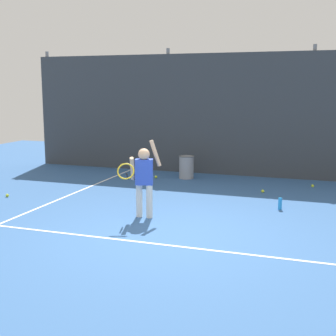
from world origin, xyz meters
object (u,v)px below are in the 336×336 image
at_px(tennis_player, 143,176).
at_px(tennis_ball_3, 313,186).
at_px(ball_hopper, 186,167).
at_px(tennis_ball_0, 156,177).
at_px(water_bottle, 280,204).
at_px(tennis_ball_5, 263,191).
at_px(tennis_ball_1, 7,195).

relative_size(tennis_player, tennis_ball_3, 20.46).
height_order(ball_hopper, tennis_ball_0, ball_hopper).
xyz_separation_m(tennis_ball_0, tennis_ball_3, (3.71, 0.16, 0.00)).
bearing_deg(tennis_ball_0, tennis_player, -72.88).
distance_m(tennis_player, ball_hopper, 3.65).
relative_size(water_bottle, tennis_ball_5, 3.33).
relative_size(tennis_player, tennis_ball_1, 20.46).
distance_m(water_bottle, tennis_ball_1, 5.47).
height_order(tennis_player, tennis_ball_5, tennis_player).
bearing_deg(ball_hopper, water_bottle, -42.49).
height_order(water_bottle, tennis_ball_5, water_bottle).
bearing_deg(tennis_ball_1, tennis_ball_3, 27.23).
bearing_deg(ball_hopper, tennis_ball_0, -161.62).
bearing_deg(tennis_ball_5, tennis_ball_1, -156.64).
xyz_separation_m(tennis_ball_0, tennis_ball_5, (2.73, -0.75, 0.00)).
bearing_deg(tennis_ball_0, tennis_ball_5, -15.45).
height_order(tennis_ball_1, tennis_ball_3, same).
distance_m(ball_hopper, tennis_ball_5, 2.26).
height_order(tennis_ball_0, tennis_ball_1, same).
height_order(tennis_ball_1, tennis_ball_5, same).
xyz_separation_m(water_bottle, tennis_ball_0, (-3.22, 2.05, -0.08)).
bearing_deg(water_bottle, tennis_ball_3, 77.34).
xyz_separation_m(tennis_ball_3, tennis_ball_5, (-0.99, -0.91, 0.00)).
height_order(water_bottle, tennis_ball_1, water_bottle).
bearing_deg(tennis_ball_3, tennis_player, -127.15).
height_order(tennis_ball_3, tennis_ball_5, same).
xyz_separation_m(tennis_ball_1, tennis_ball_3, (5.90, 3.04, 0.00)).
relative_size(tennis_ball_3, tennis_ball_5, 1.00).
bearing_deg(water_bottle, tennis_ball_1, -171.33).
bearing_deg(ball_hopper, tennis_ball_5, -26.26).
distance_m(ball_hopper, tennis_ball_1, 4.27).
bearing_deg(tennis_ball_1, tennis_ball_5, 23.36).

